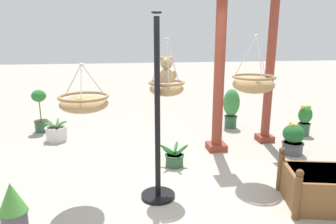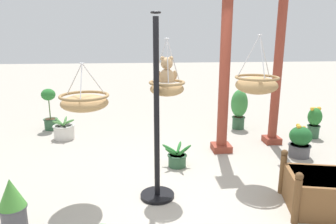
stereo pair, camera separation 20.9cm
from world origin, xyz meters
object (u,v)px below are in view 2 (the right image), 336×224
Objects in this scene: hanging_basket_left_high at (85,102)px; greenhouse_pillar_right at (225,71)px; wooden_planter_box at (323,191)px; potted_plant_conical_shrub at (239,107)px; hanging_basket_right_low at (257,84)px; potted_plant_bushy_green at (64,130)px; potted_plant_fern_front at (177,158)px; potted_plant_small_succulent at (300,141)px; potted_plant_tall_leafy at (12,204)px; hanging_basket_with_teddy at (167,87)px; display_pole_central at (157,146)px; greenhouse_pillar_left at (278,68)px; potted_plant_trailing_ivy at (50,109)px; teddy_bear at (167,74)px; potted_plant_flowering_red at (314,121)px.

greenhouse_pillar_right reaches higher than hanging_basket_left_high.
potted_plant_conical_shrub reaches higher than wooden_planter_box.
hanging_basket_right_low is 1.77× the size of potted_plant_bushy_green.
wooden_planter_box is at bearing -12.45° from hanging_basket_left_high.
potted_plant_small_succulent reaches higher than potted_plant_fern_front.
hanging_basket_with_teddy is at bearing 25.20° from potted_plant_tall_leafy.
potted_plant_conical_shrub is (2.01, 2.85, -0.22)m from display_pole_central.
greenhouse_pillar_right is at bearing -18.03° from potted_plant_bushy_green.
potted_plant_small_succulent is (0.18, -0.72, -1.18)m from greenhouse_pillar_left.
hanging_basket_right_low is at bearing -36.94° from potted_plant_trailing_ivy.
wooden_planter_box is 3.54m from potted_plant_tall_leafy.
hanging_basket_right_low is 0.91× the size of potted_plant_conical_shrub.
wooden_planter_box is 1.77× the size of potted_plant_small_succulent.
wooden_planter_box is (1.81, -0.75, -1.33)m from teddy_bear.
potted_plant_conical_shrub is at bearing 54.46° from hanging_basket_with_teddy.
hanging_basket_left_high is 4.03m from potted_plant_conical_shrub.
potted_plant_small_succulent is at bearing 5.55° from potted_plant_fern_front.
wooden_planter_box is (1.81, -0.73, -1.16)m from hanging_basket_with_teddy.
wooden_planter_box reaches higher than potted_plant_fern_front.
hanging_basket_right_low is at bearing -81.50° from greenhouse_pillar_right.
potted_plant_small_succulent is at bearing -17.28° from greenhouse_pillar_right.
potted_plant_trailing_ivy reaches higher than potted_plant_fern_front.
potted_plant_flowering_red reaches higher than potted_plant_fern_front.
hanging_basket_left_high is 1.32× the size of potted_plant_bushy_green.
potted_plant_small_succulent is at bearing -17.81° from potted_plant_bushy_green.
greenhouse_pillar_right is 2.97× the size of wooden_planter_box.
potted_plant_bushy_green is (-3.71, 3.01, -0.07)m from wooden_planter_box.
greenhouse_pillar_left is (0.94, 1.39, 0.07)m from hanging_basket_right_low.
display_pole_central is at bearing -141.72° from greenhouse_pillar_left.
potted_plant_bushy_green is (-0.17, 3.09, -0.14)m from potted_plant_tall_leafy.
teddy_bear is at bearing -150.40° from potted_plant_flowering_red.
display_pole_central is at bearing -120.96° from hanging_basket_with_teddy.
potted_plant_tall_leafy is 4.95m from potted_plant_conical_shrub.
potted_plant_tall_leafy is (-1.72, -0.81, -1.09)m from hanging_basket_with_teddy.
display_pole_central reaches higher than potted_plant_fern_front.
potted_plant_fern_front is 0.86× the size of potted_plant_small_succulent.
greenhouse_pillar_left is 6.56× the size of potted_plant_bushy_green.
potted_plant_conical_shrub is at bearing 4.97° from potted_plant_bushy_green.
potted_plant_tall_leafy is at bearing -151.72° from potted_plant_flowering_red.
greenhouse_pillar_left is 1.39m from potted_plant_small_succulent.
hanging_basket_with_teddy is 2.79m from potted_plant_small_succulent.
potted_plant_flowering_red is at bearing 29.60° from teddy_bear.
potted_plant_small_succulent is 0.65× the size of potted_plant_conical_shrub.
greenhouse_pillar_right is at bearing 48.75° from teddy_bear.
potted_plant_tall_leafy is at bearing -143.46° from greenhouse_pillar_right.
potted_plant_flowering_red reaches higher than potted_plant_small_succulent.
display_pole_central is 2.28× the size of wooden_planter_box.
greenhouse_pillar_right is at bearing 49.21° from hanging_basket_with_teddy.
greenhouse_pillar_left is 5.24× the size of potted_plant_small_succulent.
display_pole_central reaches higher than potted_plant_conical_shrub.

